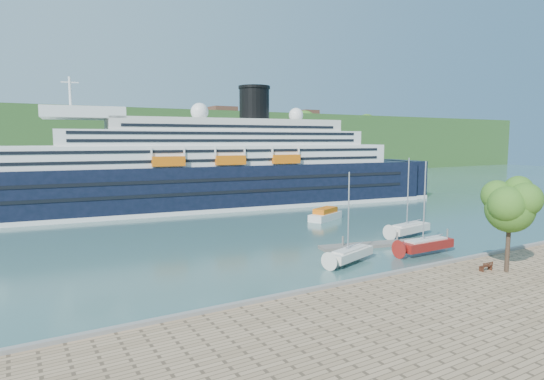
{
  "coord_description": "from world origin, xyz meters",
  "views": [
    {
      "loc": [
        -37.59,
        -30.39,
        13.65
      ],
      "look_at": [
        -2.41,
        30.0,
        5.85
      ],
      "focal_mm": 30.0,
      "sensor_mm": 36.0,
      "label": 1
    }
  ],
  "objects": [
    {
      "name": "ground",
      "position": [
        0.0,
        0.0,
        0.0
      ],
      "size": [
        400.0,
        400.0,
        0.0
      ],
      "primitive_type": "plane",
      "color": "#2F5452",
      "rests_on": "ground"
    },
    {
      "name": "far_hillside",
      "position": [
        0.0,
        145.0,
        12.0
      ],
      "size": [
        400.0,
        50.0,
        24.0
      ],
      "primitive_type": "cube",
      "color": "#2D5923",
      "rests_on": "ground"
    },
    {
      "name": "quay_coping",
      "position": [
        0.0,
        -0.2,
        1.15
      ],
      "size": [
        220.0,
        0.5,
        0.3
      ],
      "primitive_type": "cube",
      "color": "slate",
      "rests_on": "promenade"
    },
    {
      "name": "cruise_ship",
      "position": [
        -4.56,
        54.51,
        12.31
      ],
      "size": [
        110.7,
        27.97,
        24.61
      ],
      "primitive_type": null,
      "rotation": [
        0.0,
        0.0,
        -0.11
      ],
      "color": "black",
      "rests_on": "ground"
    },
    {
      "name": "park_bench",
      "position": [
        1.86,
        -3.81,
        1.47
      ],
      "size": [
        1.51,
        0.68,
        0.95
      ],
      "primitive_type": null,
      "rotation": [
        0.0,
        0.0,
        -0.05
      ],
      "color": "#4C2515",
      "rests_on": "promenade"
    },
    {
      "name": "promenade_tree",
      "position": [
        3.35,
        -4.98,
        5.97
      ],
      "size": [
        6.0,
        6.0,
        9.94
      ],
      "primitive_type": null,
      "color": "#2D5A17",
      "rests_on": "promenade"
    },
    {
      "name": "floating_pontoon",
      "position": [
        3.97,
        12.14,
        0.2
      ],
      "size": [
        17.67,
        6.01,
        0.39
      ],
      "primitive_type": null,
      "rotation": [
        0.0,
        0.0,
        -0.22
      ],
      "color": "slate",
      "rests_on": "ground"
    },
    {
      "name": "sailboat_white_near",
      "position": [
        -5.23,
        7.87,
        4.84
      ],
      "size": [
        7.77,
        4.39,
        9.69
      ],
      "primitive_type": null,
      "rotation": [
        0.0,
        0.0,
        0.33
      ],
      "color": "silver",
      "rests_on": "ground"
    },
    {
      "name": "sailboat_red",
      "position": [
        5.29,
        6.44,
        5.3
      ],
      "size": [
        8.23,
        2.35,
        10.61
      ],
      "primitive_type": null,
      "rotation": [
        0.0,
        0.0,
        0.01
      ],
      "color": "maroon",
      "rests_on": "ground"
    },
    {
      "name": "sailboat_white_far",
      "position": [
        11.14,
        14.6,
        5.3
      ],
      "size": [
        8.47,
        3.61,
        10.61
      ],
      "primitive_type": null,
      "rotation": [
        0.0,
        0.0,
        0.17
      ],
      "color": "silver",
      "rests_on": "ground"
    },
    {
      "name": "tender_launch",
      "position": [
        8.77,
        31.11,
        1.03
      ],
      "size": [
        7.86,
        5.41,
        2.06
      ],
      "primitive_type": null,
      "rotation": [
        0.0,
        0.0,
        0.43
      ],
      "color": "#D5600C",
      "rests_on": "ground"
    }
  ]
}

